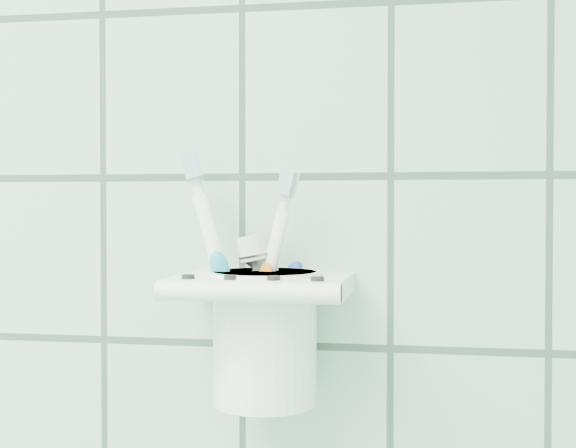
# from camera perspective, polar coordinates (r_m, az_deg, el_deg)

# --- Properties ---
(holder_bracket) EXTENTS (0.14, 0.11, 0.04)m
(holder_bracket) POSITION_cam_1_polar(r_m,az_deg,el_deg) (0.64, -1.84, -4.52)
(holder_bracket) COLOR white
(holder_bracket) RESTS_ON wall_back
(cup) EXTENTS (0.09, 0.09, 0.11)m
(cup) POSITION_cam_1_polar(r_m,az_deg,el_deg) (0.65, -1.66, -7.72)
(cup) COLOR white
(cup) RESTS_ON holder_bracket
(toothbrush_pink) EXTENTS (0.07, 0.04, 0.20)m
(toothbrush_pink) POSITION_cam_1_polar(r_m,az_deg,el_deg) (0.63, -2.28, -2.97)
(toothbrush_pink) COLOR white
(toothbrush_pink) RESTS_ON cup
(toothbrush_blue) EXTENTS (0.02, 0.08, 0.19)m
(toothbrush_blue) POSITION_cam_1_polar(r_m,az_deg,el_deg) (0.65, -0.05, -3.24)
(toothbrush_blue) COLOR white
(toothbrush_blue) RESTS_ON cup
(toothbrush_orange) EXTENTS (0.05, 0.02, 0.18)m
(toothbrush_orange) POSITION_cam_1_polar(r_m,az_deg,el_deg) (0.65, -3.39, -3.85)
(toothbrush_orange) COLOR white
(toothbrush_orange) RESTS_ON cup
(toothpaste_tube) EXTENTS (0.05, 0.04, 0.13)m
(toothpaste_tube) POSITION_cam_1_polar(r_m,az_deg,el_deg) (0.65, -0.62, -5.40)
(toothpaste_tube) COLOR silver
(toothpaste_tube) RESTS_ON cup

